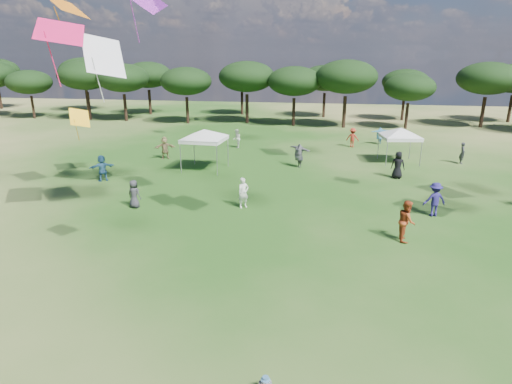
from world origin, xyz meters
TOP-DOWN VIEW (x-y plane):
  - tree_line at (2.39, 47.41)m, footprint 108.78×17.63m
  - tent_left at (-7.20, 23.08)m, footprint 5.77×5.77m
  - tent_right at (7.00, 27.71)m, footprint 5.43×5.43m
  - festival_crowd at (1.05, 23.62)m, footprint 30.85×23.60m

SIDE VIEW (x-z plane):
  - festival_crowd at x=1.05m, z-range -0.09..1.85m
  - tent_right at x=7.00m, z-range 1.08..4.09m
  - tent_left at x=-7.20m, z-range 1.20..4.46m
  - tree_line at x=2.39m, z-range 1.54..9.31m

